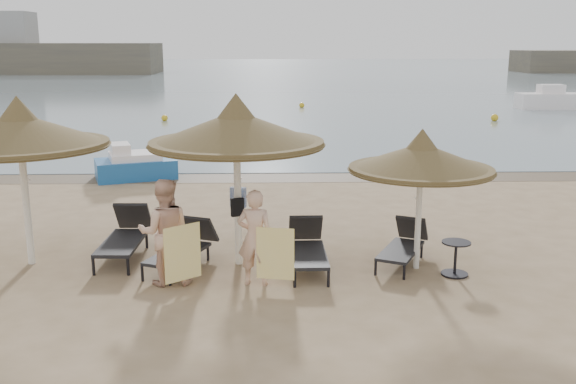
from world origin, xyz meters
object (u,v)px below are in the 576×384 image
object	(u,v)px
lounger_far_left	(125,235)
lounger_far_right	(404,244)
palapa_center	(236,129)
pedal_boat	(135,165)
palapa_right	(421,158)
lounger_near_right	(308,247)
lounger_near_left	(185,246)
side_table	(455,259)
person_right	(255,230)
palapa_left	(19,131)
person_left	(164,224)

from	to	relation	value
lounger_far_left	lounger_far_right	bearing A→B (deg)	-4.00
palapa_center	pedal_boat	distance (m)	9.09
palapa_right	lounger_near_right	world-z (taller)	palapa_right
palapa_center	lounger_near_left	bearing A→B (deg)	-175.61
side_table	person_right	distance (m)	3.73
lounger_far_left	side_table	world-z (taller)	lounger_far_left
lounger_near_left	lounger_near_right	size ratio (longest dim) A/B	1.00
palapa_right	palapa_left	bearing A→B (deg)	176.48
palapa_left	person_right	size ratio (longest dim) A/B	1.63
lounger_far_left	pedal_boat	world-z (taller)	pedal_boat
palapa_right	lounger_near_right	distance (m)	2.68
lounger_near_left	lounger_near_right	world-z (taller)	lounger_near_right
palapa_center	side_table	size ratio (longest dim) A/B	5.18
person_left	person_right	bearing A→B (deg)	170.67
palapa_center	lounger_near_left	distance (m)	2.45
palapa_center	palapa_right	size ratio (longest dim) A/B	1.23
palapa_right	lounger_far_right	distance (m)	1.80
lounger_near_right	side_table	size ratio (longest dim) A/B	3.10
palapa_left	lounger_near_right	xyz separation A→B (m)	(5.32, -0.32, -2.17)
person_right	pedal_boat	xyz separation A→B (m)	(-3.99, 9.12, -0.58)
lounger_far_right	lounger_near_right	bearing A→B (deg)	-146.57
lounger_far_left	palapa_left	bearing A→B (deg)	-164.02
palapa_center	pedal_boat	xyz separation A→B (m)	(-3.64, 8.04, -2.19)
palapa_center	lounger_near_left	world-z (taller)	palapa_center
side_table	person_right	world-z (taller)	person_right
side_table	lounger_near_left	bearing A→B (deg)	172.58
palapa_center	lounger_far_right	xyz separation A→B (m)	(3.20, 0.02, -2.25)
palapa_center	palapa_right	xyz separation A→B (m)	(3.37, -0.35, -0.49)
lounger_far_right	person_right	distance (m)	3.13
person_left	lounger_far_left	bearing A→B (deg)	-62.93
palapa_left	pedal_boat	size ratio (longest dim) A/B	1.19
palapa_center	person_left	xyz separation A→B (m)	(-1.23, -1.01, -1.51)
palapa_right	pedal_boat	xyz separation A→B (m)	(-7.01, 8.38, -1.70)
lounger_near_left	lounger_near_right	distance (m)	2.35
pedal_boat	person_left	bearing A→B (deg)	-93.86
palapa_left	person_left	bearing A→B (deg)	-22.01
palapa_left	person_right	distance (m)	4.78
lounger_near_left	pedal_boat	bearing A→B (deg)	130.41
palapa_center	lounger_far_right	distance (m)	3.91
lounger_near_left	person_left	distance (m)	1.20
side_table	person_left	xyz separation A→B (m)	(-5.22, -0.28, 0.80)
lounger_far_left	lounger_near_right	size ratio (longest dim) A/B	1.08
pedal_boat	person_right	bearing A→B (deg)	-85.17
lounger_near_left	pedal_boat	world-z (taller)	pedal_boat
palapa_right	lounger_near_right	size ratio (longest dim) A/B	1.36
lounger_far_left	lounger_near_left	xyz separation A→B (m)	(1.26, -0.63, -0.05)
palapa_left	lounger_near_left	xyz separation A→B (m)	(2.98, -0.19, -2.19)
lounger_near_left	person_right	distance (m)	1.81
palapa_right	pedal_boat	bearing A→B (deg)	129.92
palapa_right	person_right	xyz separation A→B (m)	(-3.02, -0.74, -1.12)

